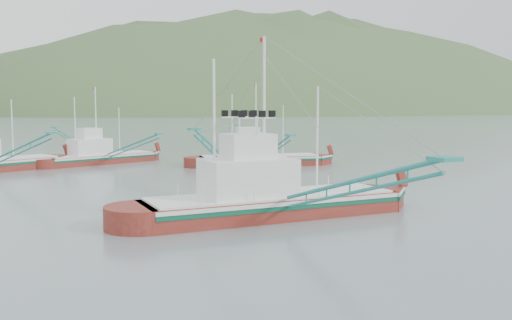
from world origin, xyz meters
name	(u,v)px	position (x,y,z in m)	size (l,w,h in m)	color
ground	(300,221)	(0.00, 0.00, 0.00)	(1200.00, 1200.00, 0.00)	slate
main_boat	(268,190)	(-1.10, 2.08, 1.73)	(16.54, 29.82, 12.06)	maroon
bg_boat_far	(99,148)	(-4.21, 39.75, 1.90)	(13.80, 23.49, 9.80)	maroon
bg_boat_right	(259,150)	(11.91, 29.44, 1.84)	(14.38, 24.79, 10.19)	maroon
headland_right	(286,112)	(240.00, 430.00, 0.00)	(684.00, 432.00, 306.00)	#3D572D
ridge_distant	(29,112)	(30.00, 560.00, 0.00)	(960.00, 400.00, 240.00)	slate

